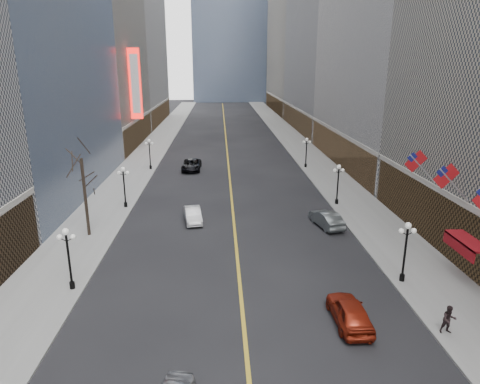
{
  "coord_description": "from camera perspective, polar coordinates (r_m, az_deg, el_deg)",
  "views": [
    {
      "loc": [
        -1.3,
        2.63,
        15.25
      ],
      "look_at": [
        -0.29,
        23.93,
        8.88
      ],
      "focal_mm": 32.0,
      "sensor_mm": 36.0,
      "label": 1
    }
  ],
  "objects": [
    {
      "name": "flag_4",
      "position": [
        34.68,
        26.01,
        1.65
      ],
      "size": [
        2.87,
        0.12,
        2.87
      ],
      "color": "#B2B2B7",
      "rests_on": "ground"
    },
    {
      "name": "streetlamp_east_3",
      "position": [
        65.88,
        8.84,
        5.64
      ],
      "size": [
        1.26,
        0.44,
        4.52
      ],
      "color": "black",
      "rests_on": "sidewalk_east"
    },
    {
      "name": "lane_line",
      "position": [
        78.87,
        -1.74,
        5.49
      ],
      "size": [
        0.25,
        200.0,
        0.02
      ],
      "primitive_type": "cube",
      "color": "gold",
      "rests_on": "ground"
    },
    {
      "name": "car_nb_mid",
      "position": [
        43.35,
        -6.29,
        -3.05
      ],
      "size": [
        2.18,
        4.57,
        1.45
      ],
      "primitive_type": "imported",
      "rotation": [
        0.0,
        0.0,
        0.15
      ],
      "color": "silver",
      "rests_on": "ground"
    },
    {
      "name": "car_nb_far",
      "position": [
        64.56,
        -6.48,
        3.61
      ],
      "size": [
        2.82,
        5.91,
        1.63
      ],
      "primitive_type": "imported",
      "rotation": [
        0.0,
        0.0,
        -0.02
      ],
      "color": "black",
      "rests_on": "ground"
    },
    {
      "name": "bldg_east_c",
      "position": [
        108.34,
        15.01,
        20.84
      ],
      "size": [
        26.6,
        40.6,
        48.8
      ],
      "color": "#9C9D9F",
      "rests_on": "ground"
    },
    {
      "name": "theatre_marquee",
      "position": [
        78.8,
        -13.79,
        13.82
      ],
      "size": [
        2.0,
        0.55,
        12.0
      ],
      "color": "red",
      "rests_on": "ground"
    },
    {
      "name": "streetlamp_east_1",
      "position": [
        32.77,
        21.24,
        -6.7
      ],
      "size": [
        1.26,
        0.44,
        4.52
      ],
      "color": "black",
      "rests_on": "sidewalk_east"
    },
    {
      "name": "sidewalk_east",
      "position": [
        70.74,
        9.86,
        4.0
      ],
      "size": [
        6.0,
        230.0,
        0.15
      ],
      "primitive_type": "cube",
      "color": "gray",
      "rests_on": "ground"
    },
    {
      "name": "tree_west_far",
      "position": [
        40.33,
        -20.27,
        2.68
      ],
      "size": [
        3.6,
        3.6,
        7.92
      ],
      "color": "#2D231C",
      "rests_on": "sidewalk_west"
    },
    {
      "name": "streetlamp_west_3",
      "position": [
        65.41,
        -11.96,
        5.4
      ],
      "size": [
        1.26,
        0.44,
        4.52
      ],
      "color": "black",
      "rests_on": "sidewalk_west"
    },
    {
      "name": "bldg_east_d",
      "position": [
        150.51,
        10.02,
        22.48
      ],
      "size": [
        26.6,
        46.6,
        62.8
      ],
      "color": "#9D9482",
      "rests_on": "ground"
    },
    {
      "name": "awning_c",
      "position": [
        34.65,
        27.83,
        -5.96
      ],
      "size": [
        1.4,
        4.0,
        0.93
      ],
      "color": "maroon",
      "rests_on": "ground"
    },
    {
      "name": "streetlamp_west_1",
      "position": [
        31.81,
        -21.94,
        -7.49
      ],
      "size": [
        1.26,
        0.44,
        4.52
      ],
      "color": "black",
      "rests_on": "sidewalk_west"
    },
    {
      "name": "car_sb_mid",
      "position": [
        27.82,
        14.39,
        -15.19
      ],
      "size": [
        2.0,
        4.85,
        1.64
      ],
      "primitive_type": "imported",
      "rotation": [
        0.0,
        0.0,
        3.15
      ],
      "color": "maroon",
      "rests_on": "ground"
    },
    {
      "name": "ped_east_walk",
      "position": [
        28.63,
        26.09,
        -15.04
      ],
      "size": [
        0.87,
        0.5,
        1.75
      ],
      "primitive_type": "imported",
      "rotation": [
        0.0,
        0.0,
        -0.04
      ],
      "color": "black",
      "rests_on": "sidewalk_east"
    },
    {
      "name": "bldg_west_c",
      "position": [
        89.63,
        -23.03,
        21.78
      ],
      "size": [
        26.6,
        30.6,
        50.8
      ],
      "color": "#9D9482",
      "rests_on": "ground"
    },
    {
      "name": "flag_5",
      "position": [
        39.0,
        22.6,
        3.57
      ],
      "size": [
        2.87,
        0.12,
        2.87
      ],
      "color": "#B2B2B7",
      "rests_on": "ground"
    },
    {
      "name": "streetlamp_east_2",
      "position": [
        48.82,
        12.94,
        1.55
      ],
      "size": [
        1.26,
        0.44,
        4.52
      ],
      "color": "black",
      "rests_on": "sidewalk_east"
    },
    {
      "name": "sidewalk_west",
      "position": [
        70.22,
        -13.1,
        3.72
      ],
      "size": [
        6.0,
        230.0,
        0.15
      ],
      "primitive_type": "cube",
      "color": "gray",
      "rests_on": "ground"
    },
    {
      "name": "car_sb_far",
      "position": [
        42.66,
        11.44,
        -3.52
      ],
      "size": [
        2.72,
        5.07,
        1.59
      ],
      "primitive_type": "imported",
      "rotation": [
        0.0,
        0.0,
        3.37
      ],
      "color": "#575E60",
      "rests_on": "ground"
    },
    {
      "name": "streetlamp_west_2",
      "position": [
        48.18,
        -15.22,
        1.19
      ],
      "size": [
        1.26,
        0.44,
        4.52
      ],
      "color": "black",
      "rests_on": "sidewalk_west"
    }
  ]
}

